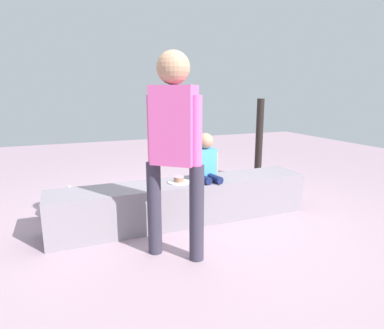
% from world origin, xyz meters
% --- Properties ---
extents(ground_plane, '(12.00, 12.00, 0.00)m').
position_xyz_m(ground_plane, '(0.00, 0.00, 0.00)').
color(ground_plane, '#A78998').
extents(concrete_ledge, '(2.67, 0.45, 0.43)m').
position_xyz_m(concrete_ledge, '(0.00, 0.00, 0.21)').
color(concrete_ledge, gray).
rests_on(concrete_ledge, ground_plane).
extents(child_seated, '(0.28, 0.33, 0.48)m').
position_xyz_m(child_seated, '(0.23, -0.01, 0.64)').
color(child_seated, '#121C47').
rests_on(child_seated, concrete_ledge).
extents(adult_standing, '(0.39, 0.36, 1.61)m').
position_xyz_m(adult_standing, '(-0.33, -0.66, 0.97)').
color(adult_standing, '#322E3E').
rests_on(adult_standing, ground_plane).
extents(cake_plate, '(0.22, 0.22, 0.07)m').
position_xyz_m(cake_plate, '(-0.07, -0.02, 0.45)').
color(cake_plate, white).
rests_on(cake_plate, concrete_ledge).
extents(gift_bag, '(0.26, 0.09, 0.31)m').
position_xyz_m(gift_bag, '(-0.63, 0.46, 0.14)').
color(gift_bag, '#4C99E0').
rests_on(gift_bag, ground_plane).
extents(railing_post, '(0.36, 0.36, 1.22)m').
position_xyz_m(railing_post, '(1.68, 1.19, 0.47)').
color(railing_post, black).
rests_on(railing_post, ground_plane).
extents(water_bottle_near_gift, '(0.08, 0.08, 0.23)m').
position_xyz_m(water_bottle_near_gift, '(-0.16, 0.91, 0.10)').
color(water_bottle_near_gift, silver).
rests_on(water_bottle_near_gift, ground_plane).
extents(water_bottle_far_side, '(0.07, 0.07, 0.22)m').
position_xyz_m(water_bottle_far_side, '(-1.09, 1.03, 0.10)').
color(water_bottle_far_side, silver).
rests_on(water_bottle_far_side, ground_plane).
extents(party_cup_red, '(0.08, 0.08, 0.11)m').
position_xyz_m(party_cup_red, '(-0.02, 0.99, 0.05)').
color(party_cup_red, red).
rests_on(party_cup_red, ground_plane).
extents(cake_box_white, '(0.33, 0.33, 0.10)m').
position_xyz_m(cake_box_white, '(-0.26, 1.13, 0.05)').
color(cake_box_white, white).
rests_on(cake_box_white, ground_plane).
extents(handbag_black_leather, '(0.30, 0.11, 0.32)m').
position_xyz_m(handbag_black_leather, '(-1.17, 0.59, 0.11)').
color(handbag_black_leather, black).
rests_on(handbag_black_leather, ground_plane).
extents(handbag_brown_canvas, '(0.29, 0.11, 0.35)m').
position_xyz_m(handbag_brown_canvas, '(0.87, 1.32, 0.13)').
color(handbag_brown_canvas, brown).
rests_on(handbag_brown_canvas, ground_plane).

